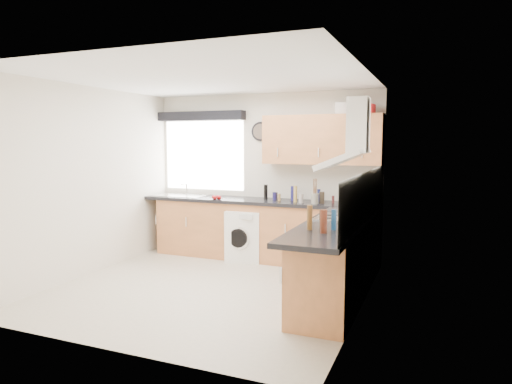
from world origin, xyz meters
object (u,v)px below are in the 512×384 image
at_px(oven, 339,260).
at_px(extractor_hood, 351,142).
at_px(washing_machine, 245,235).
at_px(upper_cabinets, 322,140).

relative_size(oven, extractor_hood, 1.09).
xyz_separation_m(oven, washing_machine, (-1.65, 1.10, -0.05)).
relative_size(upper_cabinets, washing_machine, 2.24).
distance_m(oven, extractor_hood, 1.35).
distance_m(oven, washing_machine, 1.98).
bearing_deg(washing_machine, oven, -44.75).
height_order(extractor_hood, upper_cabinets, upper_cabinets).
relative_size(oven, upper_cabinets, 0.50).
bearing_deg(upper_cabinets, washing_machine, -168.44).
height_order(oven, extractor_hood, extractor_hood).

